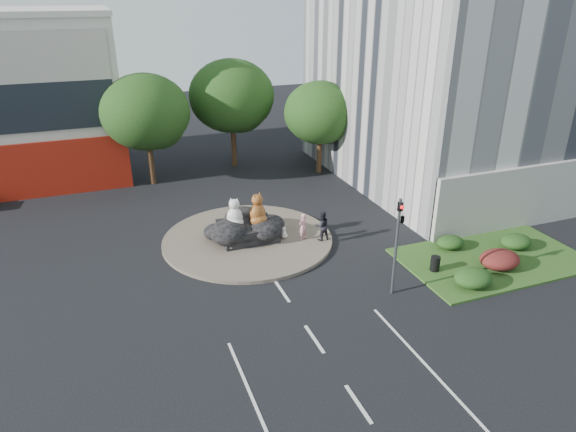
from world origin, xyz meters
The scene contains 20 objects.
ground centered at (0.00, 0.00, 0.00)m, with size 120.00×120.00×0.00m, color black.
roundabout_island centered at (0.00, 10.00, 0.10)m, with size 10.00×10.00×0.20m, color brown.
rock_plinth centered at (0.00, 10.00, 0.65)m, with size 3.20×2.60×0.90m, color black, non-canonical shape.
grass_verge centered at (12.00, 3.00, 0.06)m, with size 10.00×6.00×0.12m, color #2E4E1A.
tree_left centered at (-3.93, 22.06, 5.25)m, with size 6.46×6.46×8.27m.
tree_mid centered at (3.07, 24.06, 5.56)m, with size 6.84×6.84×8.76m.
tree_right centered at (9.07, 20.06, 4.63)m, with size 5.70×5.70×7.30m.
hedge_near_green centered at (9.00, 1.00, 0.57)m, with size 2.00×1.60×0.90m, color #163A12.
hedge_red centered at (11.50, 2.00, 0.61)m, with size 2.20×1.76×0.99m, color #431612.
hedge_mid_green centered at (14.00, 3.50, 0.53)m, with size 1.80×1.44×0.81m, color #163A12.
hedge_back_green centered at (10.50, 4.80, 0.48)m, with size 1.60×1.28×0.72m, color #163A12.
traffic_light centered at (5.10, 2.00, 3.62)m, with size 0.44×1.24×5.00m.
street_lamp centered at (12.82, 8.00, 4.55)m, with size 2.34×0.22×8.06m.
cat_white centered at (-0.75, 9.89, 1.99)m, with size 1.07×0.93×1.79m, color silver, non-canonical shape.
cat_tabby centered at (0.58, 9.77, 2.07)m, with size 1.17×1.01×1.95m, color #B25E25, non-canonical shape.
kitten_calico centered at (-1.34, 9.01, 0.70)m, with size 0.60×0.52×0.99m, color silver, non-canonical shape.
kitten_white centered at (2.01, 9.25, 0.55)m, with size 0.43×0.37×0.71m, color silver, non-canonical shape.
pedestrian_pink centered at (2.97, 8.64, 1.02)m, with size 0.60×0.39×1.64m, color pink.
pedestrian_dark centered at (4.00, 8.22, 1.09)m, with size 0.87×0.68×1.78m, color black.
litter_bin centered at (8.16, 2.98, 0.52)m, with size 0.50×0.50×0.80m, color black.
Camera 1 is at (-7.35, -16.34, 13.68)m, focal length 32.00 mm.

